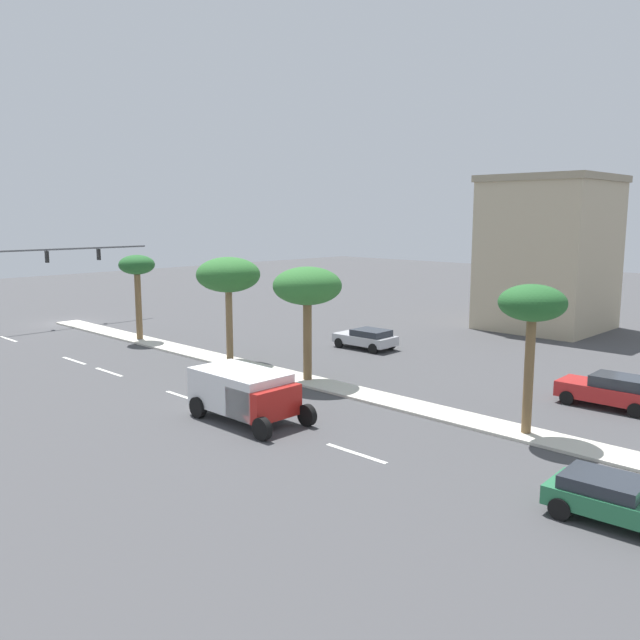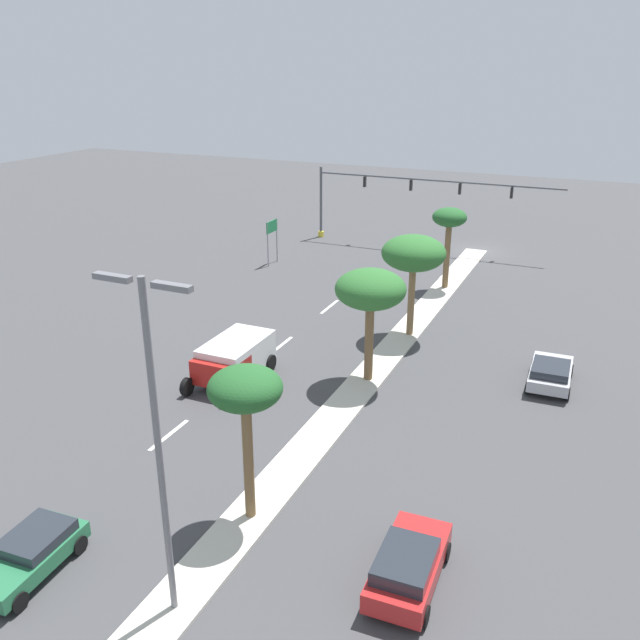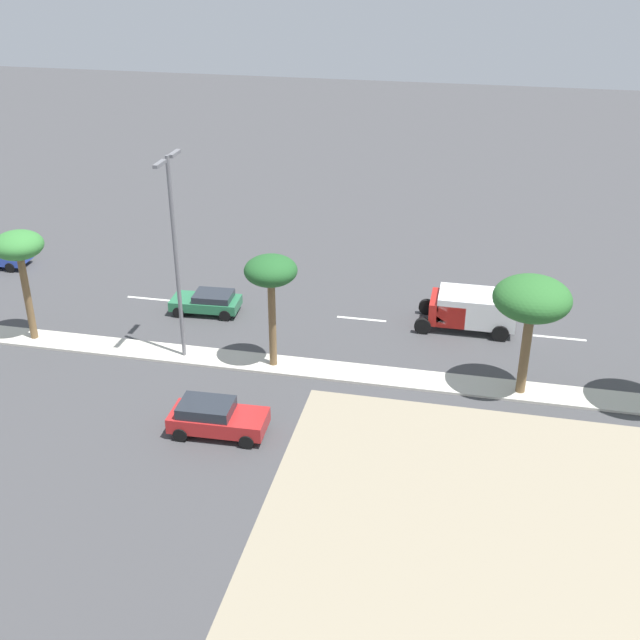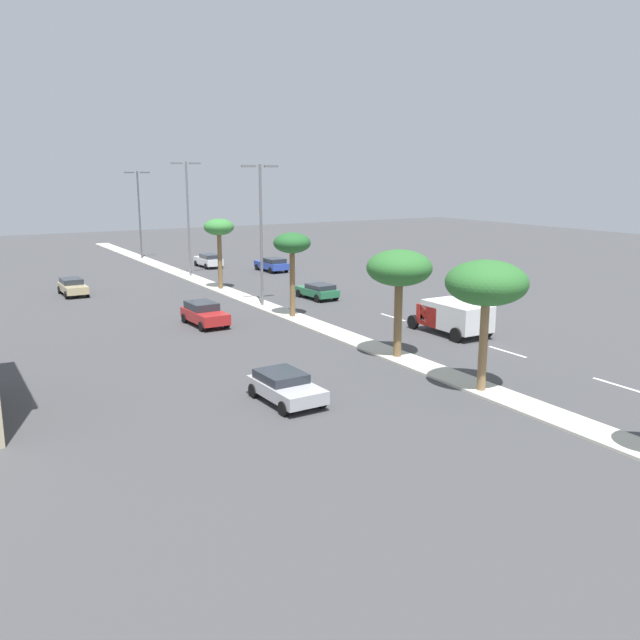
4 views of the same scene
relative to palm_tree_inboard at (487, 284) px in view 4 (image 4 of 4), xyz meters
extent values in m
plane|color=#424244|center=(0.27, 16.97, -5.06)|extent=(160.00, 160.00, 0.00)
cube|color=beige|center=(0.27, 27.72, -5.00)|extent=(1.80, 96.75, 0.12)
cube|color=silver|center=(6.35, -2.62, -5.05)|extent=(0.20, 2.80, 0.01)
cube|color=silver|center=(6.35, 4.51, -5.05)|extent=(0.20, 2.80, 0.01)
cube|color=silver|center=(6.35, 15.31, -5.05)|extent=(0.20, 2.80, 0.01)
cube|color=silver|center=(6.35, 28.07, -5.05)|extent=(0.20, 2.80, 0.01)
cylinder|color=olive|center=(0.00, 0.00, -2.76)|extent=(0.40, 0.40, 4.36)
ellipsoid|color=#2D6B2D|center=(0.00, 0.00, 0.07)|extent=(3.70, 3.70, 2.04)
cylinder|color=brown|center=(0.19, 6.67, -2.81)|extent=(0.44, 0.44, 4.25)
ellipsoid|color=#2D6B2D|center=(0.19, 6.67, -0.07)|extent=(3.52, 3.52, 1.94)
cylinder|color=brown|center=(0.23, 18.80, -2.60)|extent=(0.37, 0.37, 4.67)
ellipsoid|color=#235B28|center=(0.23, 18.80, 0.18)|extent=(2.56, 2.56, 1.41)
cylinder|color=brown|center=(0.29, 32.07, -2.51)|extent=(0.38, 0.38, 4.84)
ellipsoid|color=#387F38|center=(0.29, 32.07, 0.36)|extent=(2.57, 2.57, 1.41)
cylinder|color=slate|center=(0.17, 23.53, 0.27)|extent=(0.20, 0.20, 10.41)
cube|color=slate|center=(-0.73, 23.53, 5.33)|extent=(1.10, 0.24, 0.16)
cube|color=slate|center=(1.07, 23.53, 5.33)|extent=(1.10, 0.24, 0.16)
cylinder|color=slate|center=(0.57, 40.41, 0.47)|extent=(0.20, 0.20, 10.81)
cube|color=slate|center=(-0.33, 40.41, 5.73)|extent=(1.10, 0.24, 0.16)
cube|color=slate|center=(1.47, 40.41, 5.73)|extent=(1.10, 0.24, 0.16)
cylinder|color=#515459|center=(0.39, 56.41, 0.05)|extent=(0.20, 0.20, 9.96)
cube|color=#515459|center=(-0.51, 56.41, 4.88)|extent=(1.10, 0.24, 0.16)
cube|color=#515459|center=(1.29, 56.41, 4.88)|extent=(1.10, 0.24, 0.16)
cube|color=silver|center=(4.59, 45.98, -4.39)|extent=(1.77, 4.24, 0.70)
cube|color=#262B33|center=(4.60, 45.45, -3.83)|extent=(1.59, 2.34, 0.42)
cylinder|color=black|center=(3.76, 47.45, -4.74)|extent=(0.22, 0.64, 0.64)
cylinder|color=black|center=(5.42, 47.46, -4.74)|extent=(0.22, 0.64, 0.64)
cylinder|color=black|center=(3.77, 44.49, -4.74)|extent=(0.22, 0.64, 0.64)
cylinder|color=black|center=(5.43, 44.50, -4.74)|extent=(0.22, 0.64, 0.64)
cube|color=#2D47AD|center=(9.08, 39.86, -4.42)|extent=(2.02, 4.34, 0.64)
cube|color=#262B33|center=(9.10, 39.32, -3.88)|extent=(1.77, 2.41, 0.44)
cylinder|color=black|center=(8.14, 41.33, -4.74)|extent=(0.24, 0.65, 0.64)
cylinder|color=black|center=(9.93, 41.38, -4.74)|extent=(0.24, 0.65, 0.64)
cylinder|color=black|center=(8.24, 38.33, -4.74)|extent=(0.24, 0.65, 0.64)
cylinder|color=black|center=(10.02, 38.39, -4.74)|extent=(0.24, 0.65, 0.64)
cube|color=#B2B2B7|center=(-8.41, 3.30, -4.45)|extent=(2.08, 4.05, 0.57)
cube|color=#262B33|center=(-8.43, 3.80, -3.96)|extent=(1.83, 2.25, 0.40)
cylinder|color=black|center=(-7.44, 1.93, -4.74)|extent=(0.24, 0.65, 0.64)
cylinder|color=black|center=(-9.30, 1.87, -4.74)|extent=(0.24, 0.65, 0.64)
cylinder|color=black|center=(-7.53, 4.72, -4.74)|extent=(0.24, 0.65, 0.64)
cylinder|color=black|center=(-9.39, 4.67, -4.74)|extent=(0.24, 0.65, 0.64)
cube|color=#287047|center=(5.34, 24.17, -4.46)|extent=(2.05, 3.96, 0.55)
cube|color=#262B33|center=(5.37, 23.69, -4.00)|extent=(1.76, 2.22, 0.38)
cylinder|color=black|center=(4.40, 25.47, -4.74)|extent=(0.26, 0.65, 0.64)
cylinder|color=black|center=(6.13, 25.57, -4.74)|extent=(0.26, 0.65, 0.64)
cylinder|color=black|center=(4.55, 22.77, -4.74)|extent=(0.26, 0.65, 0.64)
cylinder|color=black|center=(6.28, 22.87, -4.74)|extent=(0.26, 0.65, 0.64)
cube|color=red|center=(-5.94, 19.59, -4.39)|extent=(1.98, 4.27, 0.69)
cube|color=#262B33|center=(-5.96, 20.11, -3.80)|extent=(1.73, 2.37, 0.49)
cylinder|color=black|center=(-5.02, 18.15, -4.74)|extent=(0.24, 0.65, 0.64)
cylinder|color=black|center=(-6.76, 18.09, -4.74)|extent=(0.24, 0.65, 0.64)
cylinder|color=black|center=(-5.12, 21.09, -4.74)|extent=(0.24, 0.65, 0.64)
cylinder|color=black|center=(-6.86, 21.03, -4.74)|extent=(0.24, 0.65, 0.64)
cube|color=tan|center=(-11.25, 35.73, -4.44)|extent=(1.76, 4.10, 0.60)
cube|color=#262B33|center=(-11.26, 36.24, -3.92)|extent=(1.57, 2.26, 0.43)
cylinder|color=black|center=(-10.43, 34.31, -4.74)|extent=(0.23, 0.64, 0.64)
cylinder|color=black|center=(-12.06, 34.29, -4.74)|extent=(0.23, 0.64, 0.64)
cylinder|color=black|center=(-10.45, 37.17, -4.74)|extent=(0.23, 0.64, 0.64)
cylinder|color=black|center=(-12.08, 37.16, -4.74)|extent=(0.23, 0.64, 0.64)
cube|color=#B21E19|center=(6.56, 10.55, -3.98)|extent=(2.42, 1.96, 1.26)
cube|color=silver|center=(6.56, 9.02, -3.80)|extent=(2.42, 4.17, 1.61)
cylinder|color=black|center=(5.35, 11.81, -4.61)|extent=(0.28, 0.90, 0.90)
cylinder|color=black|center=(7.77, 11.81, -4.61)|extent=(0.28, 0.90, 0.90)
cylinder|color=black|center=(5.35, 7.67, -4.61)|extent=(0.28, 0.90, 0.90)
cylinder|color=black|center=(7.77, 7.67, -4.61)|extent=(0.28, 0.90, 0.90)
camera|label=1|loc=(23.54, 30.11, 3.45)|focal=36.84mm
camera|label=2|loc=(-10.20, 35.99, 10.43)|focal=37.55mm
camera|label=3|loc=(-33.25, 9.21, 15.07)|focal=44.62mm
camera|label=4|loc=(-21.49, -21.74, 4.89)|focal=37.71mm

